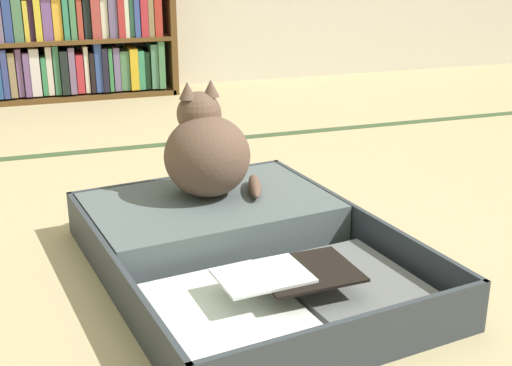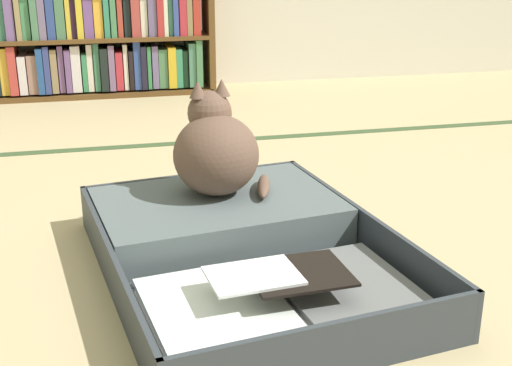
# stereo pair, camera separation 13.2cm
# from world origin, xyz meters

# --- Properties ---
(ground_plane) EXTENTS (10.00, 10.00, 0.00)m
(ground_plane) POSITION_xyz_m (0.00, 0.00, 0.00)
(ground_plane) COLOR tan
(tatami_border) EXTENTS (4.80, 0.05, 0.00)m
(tatami_border) POSITION_xyz_m (0.00, 1.29, 0.00)
(tatami_border) COLOR #394F2D
(tatami_border) RESTS_ON ground_plane
(bookshelf) EXTENTS (1.48, 0.23, 0.82)m
(bookshelf) POSITION_xyz_m (-0.54, 2.27, 0.40)
(bookshelf) COLOR brown
(bookshelf) RESTS_ON ground_plane
(open_suitcase) EXTENTS (0.74, 0.94, 0.11)m
(open_suitcase) POSITION_xyz_m (-0.09, 0.26, 0.05)
(open_suitcase) COLOR #31373E
(open_suitcase) RESTS_ON ground_plane
(black_cat) EXTENTS (0.28, 0.24, 0.29)m
(black_cat) POSITION_xyz_m (-0.10, 0.43, 0.22)
(black_cat) COLOR brown
(black_cat) RESTS_ON open_suitcase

